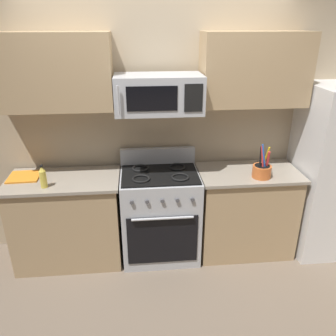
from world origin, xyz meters
The scene contains 11 objects.
ground_plane centered at (0.00, 0.00, 0.00)m, with size 16.00×16.00×0.00m, color #6B5B4C.
wall_back centered at (0.00, 1.00, 1.30)m, with size 8.00×0.10×2.60m, color tan.
counter_left centered at (-0.92, 0.64, 0.46)m, with size 1.05×0.58×0.91m.
range_oven centered at (0.00, 0.64, 0.47)m, with size 0.76×0.62×1.09m.
counter_right centered at (0.89, 0.64, 0.46)m, with size 0.99×0.58×0.91m.
microwave centered at (0.00, 0.67, 1.68)m, with size 0.77×0.44×0.33m.
upper_cabinets_left centered at (-0.92, 0.78, 1.86)m, with size 1.04×0.34×0.65m.
upper_cabinets_right centered at (0.89, 0.78, 1.86)m, with size 0.98×0.34×0.65m.
utensil_crock centered at (0.96, 0.50, 0.98)m, with size 0.18×0.18×0.34m.
cutting_board centered at (-1.28, 0.71, 0.92)m, with size 0.28×0.27×0.02m, color orange.
bottle_oil centered at (-1.04, 0.48, 1.01)m, with size 0.06×0.06×0.21m.
Camera 1 is at (-0.20, -2.31, 2.27)m, focal length 36.13 mm.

